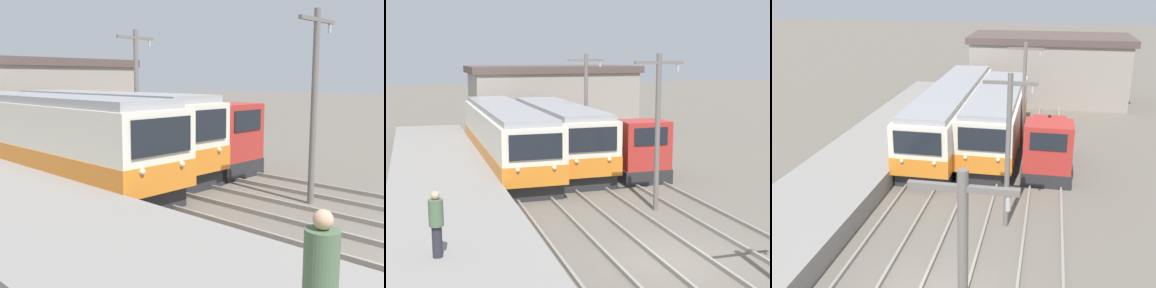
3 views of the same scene
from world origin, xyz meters
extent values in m
plane|color=#665E54|center=(0.00, 0.00, 0.00)|extent=(200.00, 200.00, 0.00)
cube|color=gray|center=(-6.25, 0.00, 0.46)|extent=(4.50, 54.00, 0.92)
cube|color=gray|center=(-3.32, 0.00, 0.07)|extent=(0.10, 60.00, 0.14)
cube|color=gray|center=(-1.88, 0.00, 0.07)|extent=(0.10, 60.00, 0.14)
cube|color=gray|center=(-0.52, 0.00, 0.07)|extent=(0.10, 60.00, 0.14)
cube|color=gray|center=(0.92, 0.00, 0.07)|extent=(0.10, 60.00, 0.14)
cube|color=gray|center=(2.48, 0.00, 0.07)|extent=(0.10, 60.00, 0.14)
cube|color=#28282B|center=(-2.60, 14.73, 0.35)|extent=(2.58, 14.20, 0.70)
cube|color=silver|center=(-2.60, 14.73, 1.91)|extent=(2.80, 14.79, 2.41)
cube|color=orange|center=(-2.60, 14.73, 1.13)|extent=(2.84, 14.83, 0.87)
cube|color=black|center=(-2.60, 7.31, 2.39)|extent=(2.24, 0.06, 1.06)
sphere|color=silver|center=(-3.37, 7.30, 1.47)|extent=(0.18, 0.18, 0.18)
sphere|color=silver|center=(-1.83, 7.30, 1.47)|extent=(0.18, 0.18, 0.18)
cube|color=#939399|center=(-2.60, 14.73, 3.25)|extent=(2.46, 14.20, 0.28)
cube|color=#28282B|center=(0.20, 14.07, 0.35)|extent=(2.58, 11.11, 0.70)
cube|color=silver|center=(0.20, 14.07, 1.93)|extent=(2.80, 11.57, 2.45)
cube|color=orange|center=(0.20, 14.07, 1.14)|extent=(2.84, 11.61, 0.88)
cube|color=black|center=(0.20, 8.25, 2.42)|extent=(2.24, 0.06, 1.08)
sphere|color=silver|center=(-0.57, 8.24, 1.49)|extent=(0.18, 0.18, 0.18)
sphere|color=silver|center=(0.97, 8.24, 1.49)|extent=(0.18, 0.18, 0.18)
cube|color=#939399|center=(0.20, 14.07, 3.29)|extent=(2.46, 11.11, 0.28)
cube|color=#28282B|center=(3.20, 11.43, 0.35)|extent=(2.40, 5.46, 0.70)
cube|color=#B22D28|center=(3.20, 9.57, 1.85)|extent=(2.28, 1.75, 2.30)
cube|color=black|center=(3.20, 8.67, 2.36)|extent=(1.68, 0.04, 0.83)
cube|color=#B22D28|center=(3.20, 12.30, 1.40)|extent=(1.92, 3.61, 1.40)
cylinder|color=black|center=(3.20, 12.30, 2.35)|extent=(0.16, 0.16, 0.50)
cylinder|color=slate|center=(1.70, 4.95, 3.08)|extent=(0.20, 0.20, 6.16)
cube|color=slate|center=(1.70, 4.95, 5.81)|extent=(2.00, 0.12, 0.12)
cylinder|color=#B2B2B7|center=(2.50, 4.95, 5.61)|extent=(0.10, 0.10, 0.30)
cylinder|color=slate|center=(1.70, 13.85, 3.08)|extent=(0.20, 0.20, 6.16)
cube|color=slate|center=(1.70, 13.85, 5.81)|extent=(2.00, 0.12, 0.12)
cylinder|color=#B2B2B7|center=(2.50, 13.85, 5.61)|extent=(0.10, 0.10, 0.30)
cylinder|color=#282833|center=(-6.91, -0.02, 1.34)|extent=(0.26, 0.26, 0.85)
cylinder|color=#4C6647|center=(-6.91, -0.02, 2.11)|extent=(0.38, 0.38, 0.70)
sphere|color=tan|center=(-6.91, -0.02, 2.57)|extent=(0.22, 0.22, 0.22)
cube|color=gray|center=(2.93, 26.00, 2.39)|extent=(12.00, 6.00, 4.78)
cube|color=#51423D|center=(2.93, 26.00, 5.03)|extent=(12.60, 6.30, 0.50)
camera|label=1|loc=(-11.12, -2.21, 4.04)|focal=42.00mm
camera|label=2|loc=(-7.36, -13.72, 6.12)|focal=50.00mm
camera|label=3|loc=(3.06, -10.93, 9.20)|focal=42.00mm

